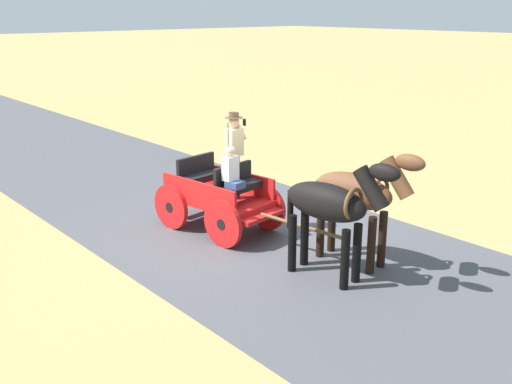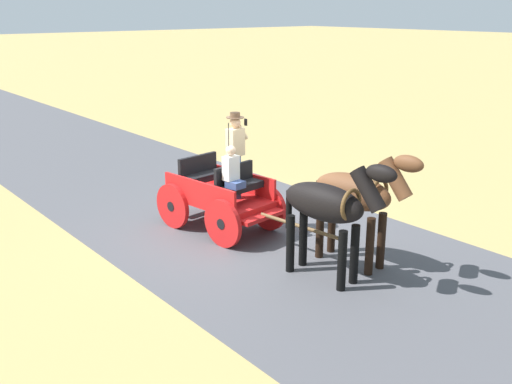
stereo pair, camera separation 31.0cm
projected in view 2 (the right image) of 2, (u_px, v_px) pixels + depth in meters
name	position (u px, v px, depth m)	size (l,w,h in m)	color
ground_plane	(240.00, 228.00, 12.59)	(200.00, 200.00, 0.00)	tan
road_surface	(240.00, 228.00, 12.59)	(5.92, 160.00, 0.01)	#4C4C51
horse_drawn_carriage	(223.00, 192.00, 12.27)	(1.71, 4.51, 2.50)	red
horse_near_side	(357.00, 195.00, 10.42)	(0.75, 2.14, 2.21)	brown
horse_off_side	(329.00, 206.00, 9.84)	(0.78, 2.15, 2.21)	black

